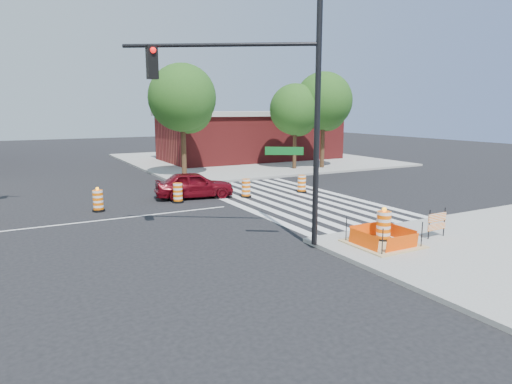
{
  "coord_description": "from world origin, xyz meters",
  "views": [
    {
      "loc": [
        -2.27,
        -20.4,
        4.84
      ],
      "look_at": [
        6.73,
        -3.88,
        1.4
      ],
      "focal_mm": 32.0,
      "sensor_mm": 36.0,
      "label": 1
    }
  ],
  "objects": [
    {
      "name": "excavation_pit",
      "position": [
        9.0,
        -9.0,
        0.22
      ],
      "size": [
        2.2,
        2.2,
        0.9
      ],
      "color": "tan",
      "rests_on": "ground"
    },
    {
      "name": "crosswalk_east",
      "position": [
        10.95,
        0.0,
        0.01
      ],
      "size": [
        6.75,
        13.5,
        0.01
      ],
      "color": "silver",
      "rests_on": "ground"
    },
    {
      "name": "barricade",
      "position": [
        11.38,
        -9.28,
        0.75
      ],
      "size": [
        0.93,
        0.07,
        1.09
      ],
      "rotation": [
        0.0,
        0.0,
        0.02
      ],
      "color": "#FF6805",
      "rests_on": "ground"
    },
    {
      "name": "median_drum_4",
      "position": [
        5.34,
        2.12,
        0.48
      ],
      "size": [
        0.6,
        0.6,
        1.02
      ],
      "color": "black",
      "rests_on": "ground"
    },
    {
      "name": "brick_storefront",
      "position": [
        18.0,
        18.0,
        2.32
      ],
      "size": [
        16.5,
        8.5,
        4.6
      ],
      "color": "maroon",
      "rests_on": "ground"
    },
    {
      "name": "red_coupe",
      "position": [
        6.57,
        2.92,
        0.73
      ],
      "size": [
        4.51,
        2.45,
        1.46
      ],
      "primitive_type": "imported",
      "rotation": [
        0.0,
        0.0,
        1.39
      ],
      "color": "#5D0811",
      "rests_on": "ground"
    },
    {
      "name": "pit_drum",
      "position": [
        9.35,
        -8.65,
        0.66
      ],
      "size": [
        0.63,
        0.63,
        1.24
      ],
      "color": "black",
      "rests_on": "ground"
    },
    {
      "name": "median_drum_3",
      "position": [
        1.3,
        1.93,
        0.49
      ],
      "size": [
        0.6,
        0.6,
        1.18
      ],
      "color": "black",
      "rests_on": "ground"
    },
    {
      "name": "tree_north_e",
      "position": [
        20.13,
        9.45,
        5.2
      ],
      "size": [
        4.56,
        4.56,
        7.75
      ],
      "color": "#382314",
      "rests_on": "ground"
    },
    {
      "name": "signal_pole_se",
      "position": [
        5.39,
        -6.82,
        5.34
      ],
      "size": [
        5.64,
        3.7,
        8.73
      ],
      "rotation": [
        0.0,
        0.0,
        2.57
      ],
      "color": "black",
      "rests_on": "ground"
    },
    {
      "name": "sidewalk_ne",
      "position": [
        18.0,
        18.0,
        0.07
      ],
      "size": [
        22.0,
        22.0,
        0.15
      ],
      "primitive_type": "cube",
      "color": "gray",
      "rests_on": "ground"
    },
    {
      "name": "lane_centerline",
      "position": [
        0.0,
        0.0,
        0.01
      ],
      "size": [
        14.0,
        0.12,
        0.01
      ],
      "primitive_type": "cube",
      "color": "silver",
      "rests_on": "ground"
    },
    {
      "name": "median_drum_6",
      "position": [
        12.67,
        1.43,
        0.48
      ],
      "size": [
        0.6,
        0.6,
        1.02
      ],
      "color": "black",
      "rests_on": "ground"
    },
    {
      "name": "tree_north_d",
      "position": [
        17.78,
        9.95,
        4.56
      ],
      "size": [
        4.0,
        4.0,
        6.8
      ],
      "color": "#382314",
      "rests_on": "ground"
    },
    {
      "name": "tree_north_c",
      "position": [
        8.6,
        10.1,
        5.32
      ],
      "size": [
        4.66,
        4.66,
        7.93
      ],
      "color": "#382314",
      "rests_on": "ground"
    },
    {
      "name": "ground",
      "position": [
        0.0,
        0.0,
        0.0
      ],
      "size": [
        120.0,
        120.0,
        0.0
      ],
      "primitive_type": "plane",
      "color": "black",
      "rests_on": "ground"
    },
    {
      "name": "median_drum_5",
      "position": [
        9.12,
        1.68,
        0.48
      ],
      "size": [
        0.6,
        0.6,
        1.02
      ],
      "color": "black",
      "rests_on": "ground"
    }
  ]
}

